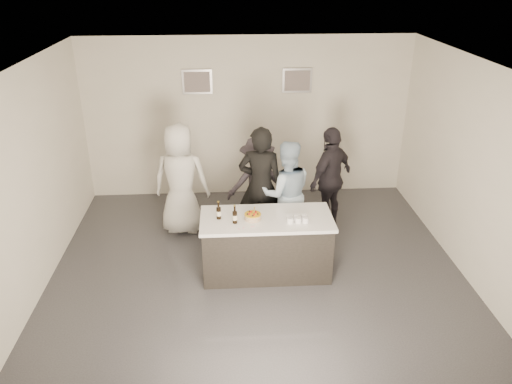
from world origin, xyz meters
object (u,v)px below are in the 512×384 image
person_guest_back (257,182)px  bar_counter (266,245)px  beer_bottle_a (219,210)px  person_guest_right (331,178)px  person_guest_left (181,179)px  cake (253,217)px  beer_bottle_b (235,214)px  person_main_blue (286,193)px  person_main_black (261,186)px

person_guest_back → bar_counter: bearing=84.2°
bar_counter → beer_bottle_a: size_ratio=7.15×
person_guest_right → person_guest_back: person_guest_right is taller
person_guest_left → beer_bottle_a: bearing=123.2°
cake → person_guest_left: size_ratio=0.12×
beer_bottle_b → person_guest_right: (1.63, 1.48, -0.15)m
person_main_blue → cake: bearing=53.8°
bar_counter → person_guest_left: size_ratio=1.00×
cake → person_main_black: (0.18, 0.97, 0.03)m
bar_counter → beer_bottle_a: beer_bottle_a is taller
bar_counter → person_main_black: size_ratio=0.96×
cake → person_guest_back: 1.53m
bar_counter → person_guest_right: (1.18, 1.35, 0.43)m
person_main_blue → person_guest_left: size_ratio=0.92×
cake → person_main_blue: (0.57, 0.90, -0.08)m
cake → beer_bottle_b: size_ratio=0.90×
person_guest_left → person_guest_back: person_guest_left is taller
person_main_black → person_main_blue: bearing=-177.0°
cake → person_guest_back: size_ratio=0.15×
beer_bottle_a → person_main_blue: bearing=39.0°
beer_bottle_a → person_main_black: (0.65, 0.92, -0.06)m
cake → person_main_blue: bearing=57.3°
beer_bottle_a → person_main_black: person_main_black is taller
cake → person_guest_right: 1.96m
beer_bottle_b → person_guest_back: bearing=75.6°
cake → person_main_black: person_main_black is taller
beer_bottle_b → person_guest_back: person_guest_back is taller
cake → beer_bottle_a: (-0.47, 0.05, 0.09)m
person_main_black → bar_counter: bearing=104.2°
beer_bottle_b → person_guest_left: size_ratio=0.14×
beer_bottle_b → person_guest_left: bearing=119.9°
beer_bottle_b → person_main_black: (0.43, 1.06, -0.06)m
person_guest_back → person_guest_left: bearing=-1.2°
person_main_blue → person_guest_back: person_main_blue is taller
person_guest_left → person_guest_right: 2.47m
bar_counter → person_guest_right: person_guest_right is taller
person_main_blue → person_guest_right: 0.94m
beer_bottle_a → beer_bottle_b: (0.22, -0.14, 0.00)m
bar_counter → person_main_blue: person_main_blue is taller
person_main_black → person_main_blue: (0.39, -0.07, -0.11)m
beer_bottle_a → beer_bottle_b: 0.26m
person_main_blue → person_guest_back: (-0.41, 0.62, -0.08)m
bar_counter → person_guest_left: (-1.29, 1.34, 0.48)m
cake → person_guest_back: bearing=83.9°
cake → beer_bottle_b: bearing=-160.3°
beer_bottle_b → person_guest_right: bearing=42.3°
bar_counter → beer_bottle_b: 0.74m
beer_bottle_b → person_main_black: 1.14m
beer_bottle_b → person_guest_back: 1.67m
bar_counter → person_main_blue: 1.02m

